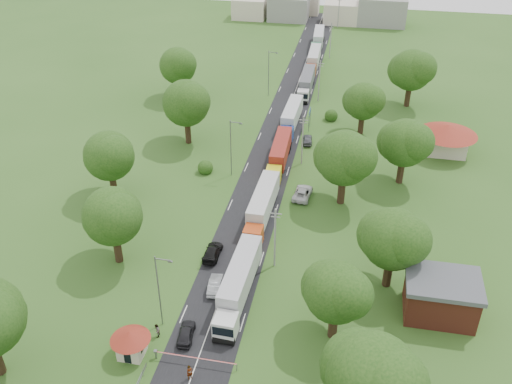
% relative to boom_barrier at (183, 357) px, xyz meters
% --- Properties ---
extents(ground, '(260.00, 260.00, 0.00)m').
position_rel_boom_barrier_xyz_m(ground, '(1.36, 25.00, -0.89)').
color(ground, '#2D541C').
rests_on(ground, ground).
extents(road, '(8.00, 200.00, 0.04)m').
position_rel_boom_barrier_xyz_m(road, '(1.36, 45.00, -0.89)').
color(road, black).
rests_on(road, ground).
extents(boom_barrier, '(9.22, 0.35, 1.18)m').
position_rel_boom_barrier_xyz_m(boom_barrier, '(0.00, 0.00, 0.00)').
color(boom_barrier, slate).
rests_on(boom_barrier, ground).
extents(guard_booth, '(4.40, 4.40, 3.45)m').
position_rel_boom_barrier_xyz_m(guard_booth, '(-5.84, -0.00, 1.27)').
color(guard_booth, beige).
rests_on(guard_booth, ground).
extents(info_sign, '(0.12, 3.10, 4.10)m').
position_rel_boom_barrier_xyz_m(info_sign, '(6.56, 60.00, 2.11)').
color(info_sign, slate).
rests_on(info_sign, ground).
extents(pole_1, '(1.60, 0.24, 9.00)m').
position_rel_boom_barrier_xyz_m(pole_1, '(6.86, 18.00, 3.79)').
color(pole_1, gray).
rests_on(pole_1, ground).
extents(pole_2, '(1.60, 0.24, 9.00)m').
position_rel_boom_barrier_xyz_m(pole_2, '(6.86, 46.00, 3.79)').
color(pole_2, gray).
rests_on(pole_2, ground).
extents(pole_3, '(1.60, 0.24, 9.00)m').
position_rel_boom_barrier_xyz_m(pole_3, '(6.86, 74.00, 3.79)').
color(pole_3, gray).
rests_on(pole_3, ground).
extents(pole_4, '(1.60, 0.24, 9.00)m').
position_rel_boom_barrier_xyz_m(pole_4, '(6.86, 102.00, 3.79)').
color(pole_4, gray).
rests_on(pole_4, ground).
extents(pole_5, '(1.60, 0.24, 9.00)m').
position_rel_boom_barrier_xyz_m(pole_5, '(6.86, 130.00, 3.79)').
color(pole_5, gray).
rests_on(pole_5, ground).
extents(lamp_0, '(2.03, 0.22, 10.00)m').
position_rel_boom_barrier_xyz_m(lamp_0, '(-3.99, 5.00, 4.66)').
color(lamp_0, slate).
rests_on(lamp_0, ground).
extents(lamp_1, '(2.03, 0.22, 10.00)m').
position_rel_boom_barrier_xyz_m(lamp_1, '(-3.99, 40.00, 4.66)').
color(lamp_1, slate).
rests_on(lamp_1, ground).
extents(lamp_2, '(2.03, 0.22, 10.00)m').
position_rel_boom_barrier_xyz_m(lamp_2, '(-3.99, 75.00, 4.66)').
color(lamp_2, slate).
rests_on(lamp_2, ground).
extents(tree_1, '(9.60, 9.60, 12.05)m').
position_rel_boom_barrier_xyz_m(tree_1, '(19.34, -4.83, 6.96)').
color(tree_1, '#382616').
rests_on(tree_1, ground).
extents(tree_2, '(8.00, 8.00, 10.10)m').
position_rel_boom_barrier_xyz_m(tree_2, '(15.35, 7.14, 5.70)').
color(tree_2, '#382616').
rests_on(tree_2, ground).
extents(tree_3, '(8.80, 8.80, 11.07)m').
position_rel_boom_barrier_xyz_m(tree_3, '(21.35, 17.16, 6.33)').
color(tree_3, '#382616').
rests_on(tree_3, ground).
extents(tree_4, '(9.60, 9.60, 12.05)m').
position_rel_boom_barrier_xyz_m(tree_4, '(14.34, 35.17, 6.96)').
color(tree_4, '#382616').
rests_on(tree_4, ground).
extents(tree_5, '(8.80, 8.80, 11.07)m').
position_rel_boom_barrier_xyz_m(tree_5, '(23.35, 43.16, 6.33)').
color(tree_5, '#382616').
rests_on(tree_5, ground).
extents(tree_6, '(8.00, 8.00, 10.10)m').
position_rel_boom_barrier_xyz_m(tree_6, '(16.35, 60.14, 5.70)').
color(tree_6, '#382616').
rests_on(tree_6, ground).
extents(tree_7, '(9.60, 9.60, 12.05)m').
position_rel_boom_barrier_xyz_m(tree_7, '(25.34, 75.17, 6.96)').
color(tree_7, '#382616').
rests_on(tree_7, ground).
extents(tree_10, '(8.80, 8.80, 11.07)m').
position_rel_boom_barrier_xyz_m(tree_10, '(-13.65, 15.16, 6.33)').
color(tree_10, '#382616').
rests_on(tree_10, ground).
extents(tree_11, '(8.80, 8.80, 11.07)m').
position_rel_boom_barrier_xyz_m(tree_11, '(-20.65, 30.16, 6.33)').
color(tree_11, '#382616').
rests_on(tree_11, ground).
extents(tree_12, '(9.60, 9.60, 12.05)m').
position_rel_boom_barrier_xyz_m(tree_12, '(-14.66, 50.17, 6.96)').
color(tree_12, '#382616').
rests_on(tree_12, ground).
extents(tree_13, '(8.80, 8.80, 11.07)m').
position_rel_boom_barrier_xyz_m(tree_13, '(-22.65, 70.16, 6.33)').
color(tree_13, '#382616').
rests_on(tree_13, ground).
extents(house_brick, '(8.60, 6.60, 5.20)m').
position_rel_boom_barrier_xyz_m(house_brick, '(27.36, 13.00, 1.76)').
color(house_brick, maroon).
rests_on(house_brick, ground).
extents(house_cream, '(10.08, 10.08, 5.80)m').
position_rel_boom_barrier_xyz_m(house_cream, '(31.36, 55.00, 2.75)').
color(house_cream, beige).
rests_on(house_cream, ground).
extents(distant_town, '(52.00, 8.00, 8.00)m').
position_rel_boom_barrier_xyz_m(distant_town, '(2.04, 135.00, 2.60)').
color(distant_town, gray).
rests_on(distant_town, ground).
extents(truck_0, '(3.05, 15.49, 4.29)m').
position_rel_boom_barrier_xyz_m(truck_0, '(3.57, 11.12, 1.38)').
color(truck_0, silver).
rests_on(truck_0, ground).
extents(truck_1, '(2.89, 15.20, 4.21)m').
position_rel_boom_barrier_xyz_m(truck_1, '(3.25, 28.27, 1.34)').
color(truck_1, '#BC4115').
rests_on(truck_1, ground).
extents(truck_2, '(2.81, 14.51, 4.02)m').
position_rel_boom_barrier_xyz_m(truck_2, '(3.18, 45.08, 1.24)').
color(truck_2, yellow).
rests_on(truck_2, ground).
extents(truck_3, '(2.80, 14.65, 4.05)m').
position_rel_boom_barrier_xyz_m(truck_3, '(3.01, 60.11, 1.26)').
color(truck_3, navy).
rests_on(truck_3, ground).
extents(truck_4, '(2.64, 14.42, 4.00)m').
position_rel_boom_barrier_xyz_m(truck_4, '(3.74, 78.74, 1.23)').
color(truck_4, silver).
rests_on(truck_4, ground).
extents(truck_5, '(2.70, 14.27, 3.95)m').
position_rel_boom_barrier_xyz_m(truck_5, '(3.59, 94.59, 1.20)').
color(truck_5, '#BB461C').
rests_on(truck_5, ground).
extents(truck_6, '(3.13, 14.49, 4.00)m').
position_rel_boom_barrier_xyz_m(truck_6, '(3.00, 111.07, 1.23)').
color(truck_6, '#2B7449').
rests_on(truck_6, ground).
extents(car_lane_front, '(2.15, 4.32, 1.42)m').
position_rel_boom_barrier_xyz_m(car_lane_front, '(-0.79, 3.49, -0.18)').
color(car_lane_front, black).
rests_on(car_lane_front, ground).
extents(car_lane_mid, '(1.98, 4.48, 1.43)m').
position_rel_boom_barrier_xyz_m(car_lane_mid, '(0.36, 12.00, -0.18)').
color(car_lane_mid, '#9EA1A6').
rests_on(car_lane_mid, ground).
extents(car_lane_rear, '(2.04, 4.99, 1.45)m').
position_rel_boom_barrier_xyz_m(car_lane_rear, '(-1.64, 18.30, -0.17)').
color(car_lane_rear, black).
rests_on(car_lane_rear, ground).
extents(car_verge_near, '(2.99, 5.65, 1.51)m').
position_rel_boom_barrier_xyz_m(car_verge_near, '(8.38, 35.44, -0.13)').
color(car_verge_near, silver).
rests_on(car_verge_near, ground).
extents(car_verge_far, '(2.13, 4.35, 1.43)m').
position_rel_boom_barrier_xyz_m(car_verge_far, '(6.96, 54.06, -0.18)').
color(car_verge_far, '#53565A').
rests_on(car_verge_far, ground).
extents(pedestrian_near, '(0.79, 0.77, 1.84)m').
position_rel_boom_barrier_xyz_m(pedestrian_near, '(1.29, -1.95, 0.03)').
color(pedestrian_near, gray).
rests_on(pedestrian_near, ground).
extents(pedestrian_booth, '(0.77, 0.93, 1.78)m').
position_rel_boom_barrier_xyz_m(pedestrian_booth, '(-4.07, 3.00, -0.00)').
color(pedestrian_booth, gray).
rests_on(pedestrian_booth, ground).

